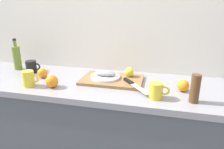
{
  "coord_description": "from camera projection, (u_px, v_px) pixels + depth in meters",
  "views": [
    {
      "loc": [
        0.53,
        -1.29,
        1.42
      ],
      "look_at": [
        0.21,
        0.04,
        0.95
      ],
      "focal_mm": 32.64,
      "sensor_mm": 36.0,
      "label": 1
    }
  ],
  "objects": [
    {
      "name": "back_wall",
      "position": [
        95.0,
        27.0,
        1.66
      ],
      "size": [
        3.2,
        0.05,
        2.5
      ],
      "primitive_type": "cube",
      "color": "white",
      "rests_on": "ground_plane"
    },
    {
      "name": "kitchen_counter",
      "position": [
        85.0,
        134.0,
        1.62
      ],
      "size": [
        2.0,
        0.6,
        0.9
      ],
      "color": "#4C5159",
      "rests_on": "ground_plane"
    },
    {
      "name": "cutting_board",
      "position": [
        112.0,
        80.0,
        1.46
      ],
      "size": [
        0.43,
        0.28,
        0.02
      ],
      "primitive_type": "cube",
      "color": "olive",
      "rests_on": "kitchen_counter"
    },
    {
      "name": "white_plate",
      "position": [
        105.0,
        77.0,
        1.47
      ],
      "size": [
        0.21,
        0.21,
        0.01
      ],
      "primitive_type": "cylinder",
      "color": "white",
      "rests_on": "cutting_board"
    },
    {
      "name": "fish_fillet",
      "position": [
        105.0,
        73.0,
        1.46
      ],
      "size": [
        0.16,
        0.07,
        0.04
      ],
      "primitive_type": "ellipsoid",
      "color": "gray",
      "rests_on": "white_plate"
    },
    {
      "name": "chef_knife",
      "position": [
        133.0,
        84.0,
        1.33
      ],
      "size": [
        0.2,
        0.24,
        0.02
      ],
      "rotation": [
        0.0,
        0.0,
        -0.9
      ],
      "color": "silver",
      "rests_on": "cutting_board"
    },
    {
      "name": "lemon_0",
      "position": [
        129.0,
        72.0,
        1.49
      ],
      "size": [
        0.07,
        0.07,
        0.07
      ],
      "primitive_type": "sphere",
      "color": "yellow",
      "rests_on": "cutting_board"
    },
    {
      "name": "olive_oil_bottle",
      "position": [
        17.0,
        57.0,
        1.7
      ],
      "size": [
        0.06,
        0.06,
        0.26
      ],
      "color": "olive",
      "rests_on": "kitchen_counter"
    },
    {
      "name": "coffee_mug_0",
      "position": [
        156.0,
        91.0,
        1.18
      ],
      "size": [
        0.12,
        0.08,
        0.1
      ],
      "color": "yellow",
      "rests_on": "kitchen_counter"
    },
    {
      "name": "coffee_mug_1",
      "position": [
        32.0,
        67.0,
        1.64
      ],
      "size": [
        0.12,
        0.08,
        0.1
      ],
      "color": "black",
      "rests_on": "kitchen_counter"
    },
    {
      "name": "coffee_mug_2",
      "position": [
        29.0,
        79.0,
        1.36
      ],
      "size": [
        0.12,
        0.08,
        0.11
      ],
      "color": "yellow",
      "rests_on": "kitchen_counter"
    },
    {
      "name": "orange_0",
      "position": [
        52.0,
        81.0,
        1.34
      ],
      "size": [
        0.08,
        0.08,
        0.08
      ],
      "primitive_type": "sphere",
      "color": "orange",
      "rests_on": "kitchen_counter"
    },
    {
      "name": "orange_1",
      "position": [
        183.0,
        86.0,
        1.28
      ],
      "size": [
        0.08,
        0.08,
        0.08
      ],
      "primitive_type": "sphere",
      "color": "orange",
      "rests_on": "kitchen_counter"
    },
    {
      "name": "orange_3",
      "position": [
        42.0,
        73.0,
        1.52
      ],
      "size": [
        0.07,
        0.07,
        0.07
      ],
      "primitive_type": "sphere",
      "color": "orange",
      "rests_on": "kitchen_counter"
    },
    {
      "name": "pepper_mill",
      "position": [
        195.0,
        89.0,
        1.12
      ],
      "size": [
        0.05,
        0.05,
        0.16
      ],
      "primitive_type": "cylinder",
      "color": "brown",
      "rests_on": "kitchen_counter"
    }
  ]
}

